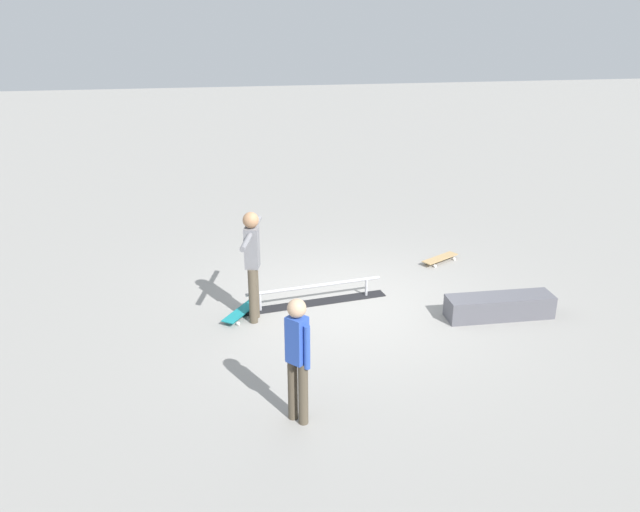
{
  "coord_description": "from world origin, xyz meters",
  "views": [
    {
      "loc": [
        2.01,
        8.8,
        4.4
      ],
      "look_at": [
        0.52,
        0.3,
        1.0
      ],
      "focal_mm": 35.58,
      "sensor_mm": 36.0,
      "label": 1
    }
  ],
  "objects_px": {
    "grind_rail": "(315,295)",
    "loose_skateboard_natural": "(440,258)",
    "bystander_blue_shirt": "(297,354)",
    "skate_ledge": "(499,306)",
    "skateboard_main": "(241,312)",
    "skater_main": "(252,259)"
  },
  "relations": [
    {
      "from": "grind_rail",
      "to": "loose_skateboard_natural",
      "type": "xyz_separation_m",
      "value": [
        -2.57,
        -1.32,
        -0.06
      ]
    },
    {
      "from": "grind_rail",
      "to": "bystander_blue_shirt",
      "type": "xyz_separation_m",
      "value": [
        0.69,
        3.0,
        0.73
      ]
    },
    {
      "from": "skate_ledge",
      "to": "skateboard_main",
      "type": "relative_size",
      "value": 2.11
    },
    {
      "from": "skate_ledge",
      "to": "bystander_blue_shirt",
      "type": "bearing_deg",
      "value": 31.27
    },
    {
      "from": "skate_ledge",
      "to": "skater_main",
      "type": "xyz_separation_m",
      "value": [
        3.66,
        -0.55,
        0.81
      ]
    },
    {
      "from": "skateboard_main",
      "to": "skater_main",
      "type": "bearing_deg",
      "value": 88.0
    },
    {
      "from": "grind_rail",
      "to": "bystander_blue_shirt",
      "type": "relative_size",
      "value": 1.56
    },
    {
      "from": "skateboard_main",
      "to": "loose_skateboard_natural",
      "type": "height_order",
      "value": "same"
    },
    {
      "from": "skate_ledge",
      "to": "skateboard_main",
      "type": "xyz_separation_m",
      "value": [
        3.86,
        -0.7,
        -0.1
      ]
    },
    {
      "from": "grind_rail",
      "to": "skater_main",
      "type": "height_order",
      "value": "skater_main"
    },
    {
      "from": "grind_rail",
      "to": "loose_skateboard_natural",
      "type": "relative_size",
      "value": 3.0
    },
    {
      "from": "skate_ledge",
      "to": "bystander_blue_shirt",
      "type": "height_order",
      "value": "bystander_blue_shirt"
    },
    {
      "from": "skate_ledge",
      "to": "loose_skateboard_natural",
      "type": "distance_m",
      "value": 2.28
    },
    {
      "from": "skateboard_main",
      "to": "loose_skateboard_natural",
      "type": "relative_size",
      "value": 0.97
    },
    {
      "from": "grind_rail",
      "to": "skate_ledge",
      "type": "height_order",
      "value": "skate_ledge"
    },
    {
      "from": "loose_skateboard_natural",
      "to": "bystander_blue_shirt",
      "type": "bearing_deg",
      "value": -157.1
    },
    {
      "from": "loose_skateboard_natural",
      "to": "skater_main",
      "type": "bearing_deg",
      "value": 175.85
    },
    {
      "from": "grind_rail",
      "to": "loose_skateboard_natural",
      "type": "distance_m",
      "value": 2.89
    },
    {
      "from": "skate_ledge",
      "to": "skater_main",
      "type": "relative_size",
      "value": 0.96
    },
    {
      "from": "loose_skateboard_natural",
      "to": "grind_rail",
      "type": "bearing_deg",
      "value": 177.1
    },
    {
      "from": "skater_main",
      "to": "loose_skateboard_natural",
      "type": "relative_size",
      "value": 2.14
    },
    {
      "from": "grind_rail",
      "to": "skater_main",
      "type": "distance_m",
      "value": 1.36
    }
  ]
}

